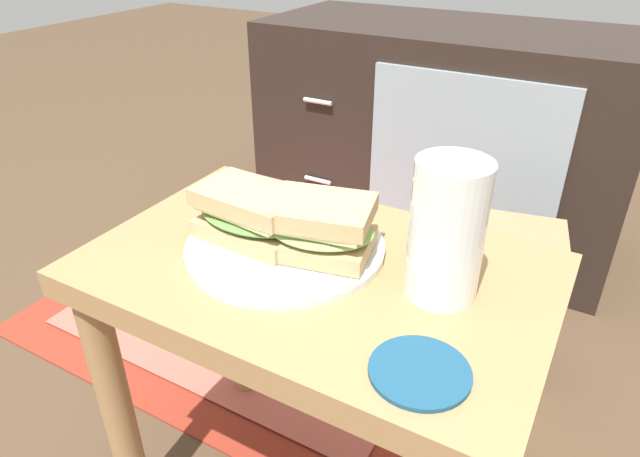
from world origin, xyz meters
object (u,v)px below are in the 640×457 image
coaster (420,371)px  paper_bag (498,298)px  sandwich_front (251,213)px  plate (285,246)px  tv_cabinet (442,135)px  sandwich_back (319,226)px  beer_glass (446,234)px

coaster → paper_bag: size_ratio=0.30×
sandwich_front → coaster: bearing=-23.2°
plate → paper_bag: (0.20, 0.46, -0.31)m
plate → paper_bag: 0.59m
tv_cabinet → plate: tv_cabinet is taller
sandwich_back → tv_cabinet: bearing=98.4°
tv_cabinet → coaster: size_ratio=9.97×
sandwich_front → beer_glass: bearing=3.7°
sandwich_front → beer_glass: beer_glass is taller
sandwich_back → beer_glass: (0.15, 0.00, 0.03)m
tv_cabinet → beer_glass: 1.01m
tv_cabinet → sandwich_back: tv_cabinet is taller
plate → sandwich_front: 0.06m
sandwich_back → beer_glass: 0.16m
sandwich_front → coaster: sandwich_front is taller
plate → beer_glass: beer_glass is taller
sandwich_front → paper_bag: sandwich_front is taller
plate → sandwich_back: sandwich_back is taller
coaster → sandwich_front: bearing=156.8°
sandwich_back → paper_bag: (0.16, 0.45, -0.35)m
plate → coaster: size_ratio=2.60×
plate → beer_glass: bearing=3.0°
tv_cabinet → beer_glass: bearing=-72.6°
sandwich_back → paper_bag: bearing=71.1°
plate → sandwich_back: size_ratio=1.71×
coaster → paper_bag: (-0.02, 0.58, -0.30)m
beer_glass → coaster: 0.15m
coaster → paper_bag: bearing=92.4°
tv_cabinet → sandwich_front: bearing=-87.1°
plate → coaster: bearing=-28.3°
beer_glass → plate: bearing=-177.0°
beer_glass → coaster: beer_glass is taller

